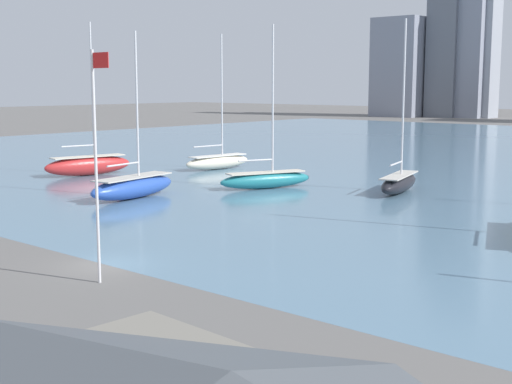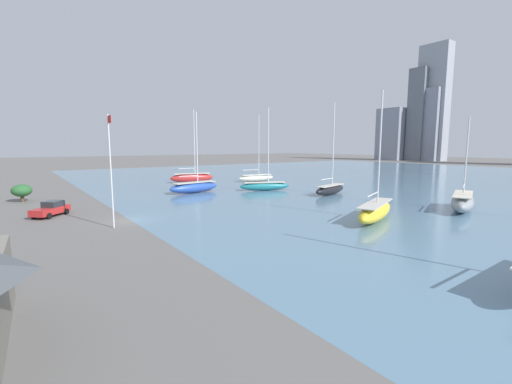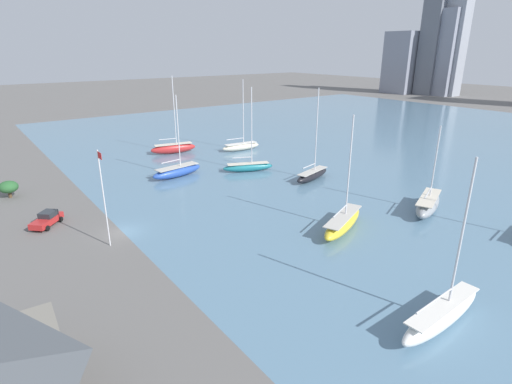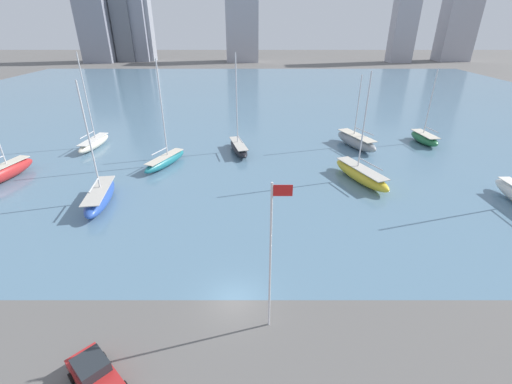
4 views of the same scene
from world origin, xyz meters
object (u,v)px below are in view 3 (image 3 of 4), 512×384
object	(u,v)px
sailboat_teal	(248,166)
sailboat_gray	(428,204)
sailboat_red	(173,148)
sailboat_white	(442,314)
sailboat_cream	(241,146)
sailboat_black	(312,174)
flag_pole	(104,196)
sailboat_yellow	(343,222)
parked_pickup_red	(47,219)
sailboat_blue	(177,171)

from	to	relation	value
sailboat_teal	sailboat_gray	bearing A→B (deg)	38.54
sailboat_red	sailboat_gray	world-z (taller)	sailboat_red
sailboat_white	sailboat_cream	distance (m)	60.66
sailboat_black	sailboat_gray	bearing A→B (deg)	-7.65
flag_pole	sailboat_red	bearing A→B (deg)	144.65
sailboat_red	sailboat_yellow	size ratio (longest dim) A/B	1.14
sailboat_yellow	sailboat_cream	bearing A→B (deg)	139.71
flag_pole	parked_pickup_red	xyz separation A→B (m)	(-10.09, -4.44, -5.10)
flag_pole	sailboat_blue	bearing A→B (deg)	137.02
sailboat_cream	sailboat_gray	distance (m)	43.39
sailboat_white	sailboat_gray	distance (m)	24.86
sailboat_black	flag_pole	bearing A→B (deg)	-98.66
sailboat_yellow	sailboat_white	distance (m)	18.12
sailboat_red	sailboat_black	distance (m)	32.20
sailboat_teal	sailboat_red	bearing A→B (deg)	-143.43
sailboat_black	sailboat_gray	distance (m)	19.52
sailboat_yellow	parked_pickup_red	bearing A→B (deg)	-151.20
sailboat_blue	sailboat_teal	bearing A→B (deg)	59.38
sailboat_yellow	sailboat_black	size ratio (longest dim) A/B	0.92
sailboat_yellow	parked_pickup_red	size ratio (longest dim) A/B	3.07
sailboat_blue	sailboat_gray	distance (m)	39.65
sailboat_red	sailboat_black	world-z (taller)	sailboat_red
sailboat_cream	flag_pole	bearing A→B (deg)	-47.13
sailboat_yellow	sailboat_cream	distance (m)	42.60
flag_pole	sailboat_red	size ratio (longest dim) A/B	0.70
sailboat_yellow	sailboat_white	bearing A→B (deg)	-45.79
sailboat_black	sailboat_gray	size ratio (longest dim) A/B	1.30
sailboat_white	sailboat_teal	bearing A→B (deg)	162.35
sailboat_red	sailboat_black	xyz separation A→B (m)	(30.41, 10.57, -0.20)
sailboat_blue	sailboat_yellow	xyz separation A→B (m)	(31.50, 6.23, 0.03)
sailboat_blue	sailboat_gray	world-z (taller)	sailboat_blue
sailboat_cream	sailboat_black	bearing A→B (deg)	0.79
sailboat_black	sailboat_red	bearing A→B (deg)	-175.63
flag_pole	sailboat_white	world-z (taller)	sailboat_white
sailboat_yellow	sailboat_blue	bearing A→B (deg)	169.00
sailboat_gray	sailboat_red	bearing A→B (deg)	172.97
sailboat_white	sailboat_cream	world-z (taller)	sailboat_cream
parked_pickup_red	sailboat_blue	bearing A→B (deg)	65.36
sailboat_cream	sailboat_white	bearing A→B (deg)	-13.78
sailboat_teal	parked_pickup_red	xyz separation A→B (m)	(3.98, -33.46, -0.07)
sailboat_gray	sailboat_yellow	bearing A→B (deg)	-123.80
sailboat_red	sailboat_cream	xyz separation A→B (m)	(6.39, 12.75, -0.20)
sailboat_yellow	sailboat_black	bearing A→B (deg)	123.92
sailboat_blue	sailboat_teal	xyz separation A→B (m)	(4.70, 11.52, -0.10)
sailboat_teal	sailboat_cream	xyz separation A→B (m)	(-13.68, 7.95, 0.02)
sailboat_cream	sailboat_blue	bearing A→B (deg)	-59.26
flag_pole	sailboat_blue	world-z (taller)	sailboat_blue
flag_pole	sailboat_red	world-z (taller)	sailboat_red
sailboat_red	parked_pickup_red	bearing A→B (deg)	-38.71
flag_pole	sailboat_black	world-z (taller)	sailboat_black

